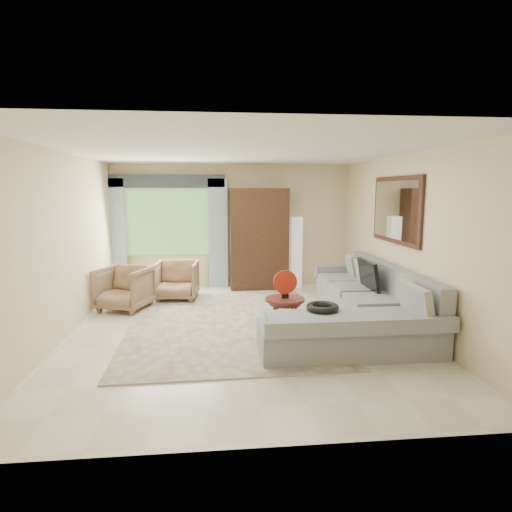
{
  "coord_description": "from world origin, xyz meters",
  "views": [
    {
      "loc": [
        -0.41,
        -6.15,
        2.05
      ],
      "look_at": [
        0.25,
        0.35,
        1.05
      ],
      "focal_mm": 30.0,
      "sensor_mm": 36.0,
      "label": 1
    }
  ],
  "objects": [
    {
      "name": "tv_screen",
      "position": [
        2.05,
        0.32,
        0.72
      ],
      "size": [
        0.14,
        0.74,
        0.48
      ],
      "primitive_type": "cube",
      "rotation": [
        0.0,
        -0.17,
        0.0
      ],
      "color": "black",
      "rests_on": "sectional_sofa"
    },
    {
      "name": "garden_hose",
      "position": [
        1.0,
        -0.86,
        0.55
      ],
      "size": [
        0.43,
        0.43,
        0.09
      ],
      "primitive_type": "torus",
      "color": "black",
      "rests_on": "sectional_sofa"
    },
    {
      "name": "ground",
      "position": [
        0.0,
        0.0,
        0.0
      ],
      "size": [
        6.0,
        6.0,
        0.0
      ],
      "primitive_type": "plane",
      "color": "silver",
      "rests_on": "ground"
    },
    {
      "name": "curtain_right",
      "position": [
        -0.3,
        2.88,
        1.15
      ],
      "size": [
        0.4,
        0.08,
        2.3
      ],
      "primitive_type": "cube",
      "color": "#9EB7CC",
      "rests_on": "ground"
    },
    {
      "name": "armoire",
      "position": [
        0.55,
        2.72,
        1.05
      ],
      "size": [
        1.2,
        0.55,
        2.1
      ],
      "primitive_type": "cube",
      "color": "black",
      "rests_on": "ground"
    },
    {
      "name": "red_disc",
      "position": [
        0.59,
        -0.37,
        0.78
      ],
      "size": [
        0.34,
        0.04,
        0.34
      ],
      "primitive_type": "cylinder",
      "rotation": [
        1.57,
        0.0,
        0.05
      ],
      "color": "#A92210",
      "rests_on": "coffee_table"
    },
    {
      "name": "sectional_sofa",
      "position": [
        1.78,
        -0.18,
        0.28
      ],
      "size": [
        2.3,
        3.46,
        0.9
      ],
      "color": "gray",
      "rests_on": "ground"
    },
    {
      "name": "armchair_right",
      "position": [
        -1.11,
        1.91,
        0.36
      ],
      "size": [
        0.84,
        0.86,
        0.73
      ],
      "primitive_type": "imported",
      "rotation": [
        0.0,
        0.0,
        -0.08
      ],
      "color": "#9F8156",
      "rests_on": "ground"
    },
    {
      "name": "area_rug",
      "position": [
        -0.19,
        0.27,
        0.01
      ],
      "size": [
        3.08,
        4.06,
        0.02
      ],
      "primitive_type": "cube",
      "rotation": [
        0.0,
        0.0,
        0.02
      ],
      "color": "#BEAD96",
      "rests_on": "ground"
    },
    {
      "name": "armchair_left",
      "position": [
        -1.95,
        1.29,
        0.38
      ],
      "size": [
        1.04,
        1.05,
        0.75
      ],
      "primitive_type": "imported",
      "rotation": [
        0.0,
        0.0,
        -0.35
      ],
      "color": "#A08257",
      "rests_on": "ground"
    },
    {
      "name": "potted_plant",
      "position": [
        -2.04,
        2.67,
        0.28
      ],
      "size": [
        0.59,
        0.54,
        0.56
      ],
      "primitive_type": "imported",
      "rotation": [
        0.0,
        0.0,
        -0.25
      ],
      "color": "#999999",
      "rests_on": "ground"
    },
    {
      "name": "valance",
      "position": [
        -1.35,
        2.9,
        2.25
      ],
      "size": [
        2.4,
        0.12,
        0.26
      ],
      "primitive_type": "cube",
      "color": "#1E232D",
      "rests_on": "wall_back"
    },
    {
      "name": "coffee_table",
      "position": [
        0.59,
        -0.37,
        0.29
      ],
      "size": [
        0.55,
        0.55,
        0.55
      ],
      "rotation": [
        0.0,
        0.0,
        -0.15
      ],
      "color": "#4E1B14",
      "rests_on": "ground"
    },
    {
      "name": "wall_mirror",
      "position": [
        2.46,
        0.35,
        1.75
      ],
      "size": [
        0.05,
        1.7,
        1.05
      ],
      "color": "black",
      "rests_on": "wall_right"
    },
    {
      "name": "window",
      "position": [
        -1.35,
        2.97,
        1.4
      ],
      "size": [
        1.8,
        0.04,
        1.4
      ],
      "primitive_type": "cube",
      "color": "#669E59",
      "rests_on": "wall_back"
    },
    {
      "name": "curtain_left",
      "position": [
        -2.4,
        2.88,
        1.15
      ],
      "size": [
        0.4,
        0.08,
        2.3
      ],
      "primitive_type": "cube",
      "color": "#9EB7CC",
      "rests_on": "ground"
    },
    {
      "name": "floor_lamp",
      "position": [
        1.35,
        2.78,
        0.75
      ],
      "size": [
        0.24,
        0.24,
        1.5
      ],
      "primitive_type": "cube",
      "color": "silver",
      "rests_on": "ground"
    }
  ]
}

